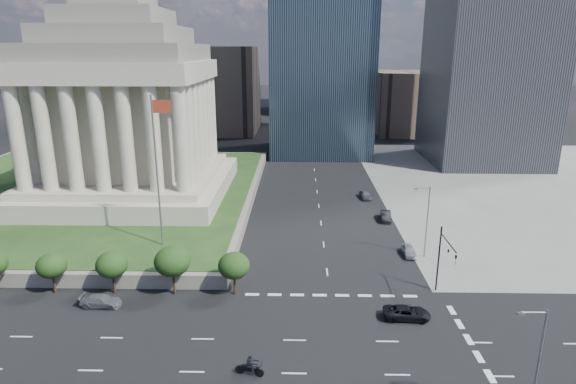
{
  "coord_description": "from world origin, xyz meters",
  "views": [
    {
      "loc": [
        -3.74,
        -35.76,
        27.23
      ],
      "look_at": [
        -4.81,
        12.15,
        12.95
      ],
      "focal_mm": 30.0,
      "sensor_mm": 36.0,
      "label": 1
    }
  ],
  "objects_px": {
    "pickup_truck": "(407,313)",
    "parked_sedan_near": "(409,251)",
    "flagpole": "(158,164)",
    "street_lamp_south": "(536,364)",
    "traffic_signal_ne": "(444,256)",
    "parked_sedan_far": "(365,195)",
    "street_lamp_north": "(426,218)",
    "motorcycle_trail": "(249,365)",
    "war_memorial": "(123,84)",
    "suv_grey": "(101,301)",
    "parked_sedan_mid": "(386,216)"
  },
  "relations": [
    {
      "from": "street_lamp_north",
      "to": "parked_sedan_near",
      "type": "distance_m",
      "value": 5.32
    },
    {
      "from": "parked_sedan_far",
      "to": "flagpole",
      "type": "bearing_deg",
      "value": -145.2
    },
    {
      "from": "parked_sedan_mid",
      "to": "parked_sedan_far",
      "type": "xyz_separation_m",
      "value": [
        -1.79,
        12.01,
        -0.01
      ]
    },
    {
      "from": "suv_grey",
      "to": "parked_sedan_mid",
      "type": "xyz_separation_m",
      "value": [
        36.19,
        28.71,
        0.09
      ]
    },
    {
      "from": "war_memorial",
      "to": "parked_sedan_far",
      "type": "distance_m",
      "value": 47.85
    },
    {
      "from": "street_lamp_south",
      "to": "pickup_truck",
      "type": "xyz_separation_m",
      "value": [
        -5.6,
        15.21,
        -4.98
      ]
    },
    {
      "from": "pickup_truck",
      "to": "parked_sedan_far",
      "type": "relative_size",
      "value": 1.14
    },
    {
      "from": "flagpole",
      "to": "suv_grey",
      "type": "distance_m",
      "value": 18.36
    },
    {
      "from": "war_memorial",
      "to": "traffic_signal_ne",
      "type": "bearing_deg",
      "value": -36.42
    },
    {
      "from": "pickup_truck",
      "to": "street_lamp_north",
      "type": "bearing_deg",
      "value": -16.93
    },
    {
      "from": "parked_sedan_mid",
      "to": "war_memorial",
      "type": "bearing_deg",
      "value": 175.17
    },
    {
      "from": "street_lamp_south",
      "to": "parked_sedan_far",
      "type": "relative_size",
      "value": 2.32
    },
    {
      "from": "war_memorial",
      "to": "motorcycle_trail",
      "type": "xyz_separation_m",
      "value": [
        26.13,
        -48.3,
        -20.42
      ]
    },
    {
      "from": "traffic_signal_ne",
      "to": "pickup_truck",
      "type": "height_order",
      "value": "traffic_signal_ne"
    },
    {
      "from": "flagpole",
      "to": "pickup_truck",
      "type": "distance_m",
      "value": 35.31
    },
    {
      "from": "street_lamp_north",
      "to": "parked_sedan_near",
      "type": "height_order",
      "value": "street_lamp_north"
    },
    {
      "from": "suv_grey",
      "to": "parked_sedan_near",
      "type": "height_order",
      "value": "parked_sedan_near"
    },
    {
      "from": "street_lamp_north",
      "to": "pickup_truck",
      "type": "relative_size",
      "value": 2.03
    },
    {
      "from": "parked_sedan_near",
      "to": "parked_sedan_mid",
      "type": "relative_size",
      "value": 0.88
    },
    {
      "from": "parked_sedan_near",
      "to": "street_lamp_south",
      "type": "bearing_deg",
      "value": -85.24
    },
    {
      "from": "flagpole",
      "to": "parked_sedan_far",
      "type": "xyz_separation_m",
      "value": [
        30.83,
        27.72,
        -12.38
      ]
    },
    {
      "from": "street_lamp_north",
      "to": "motorcycle_trail",
      "type": "relative_size",
      "value": 3.8
    },
    {
      "from": "parked_sedan_far",
      "to": "suv_grey",
      "type": "bearing_deg",
      "value": -137.34
    },
    {
      "from": "street_lamp_north",
      "to": "pickup_truck",
      "type": "bearing_deg",
      "value": -109.51
    },
    {
      "from": "flagpole",
      "to": "street_lamp_south",
      "type": "bearing_deg",
      "value": -40.47
    },
    {
      "from": "street_lamp_north",
      "to": "suv_grey",
      "type": "relative_size",
      "value": 2.22
    },
    {
      "from": "traffic_signal_ne",
      "to": "flagpole",
      "type": "bearing_deg",
      "value": 163.29
    },
    {
      "from": "suv_grey",
      "to": "parked_sedan_far",
      "type": "height_order",
      "value": "parked_sedan_far"
    },
    {
      "from": "street_lamp_south",
      "to": "parked_sedan_far",
      "type": "bearing_deg",
      "value": 94.29
    },
    {
      "from": "street_lamp_south",
      "to": "parked_sedan_near",
      "type": "distance_m",
      "value": 31.92
    },
    {
      "from": "suv_grey",
      "to": "pickup_truck",
      "type": "bearing_deg",
      "value": -91.42
    },
    {
      "from": "flagpole",
      "to": "motorcycle_trail",
      "type": "distance_m",
      "value": 30.54
    },
    {
      "from": "traffic_signal_ne",
      "to": "parked_sedan_near",
      "type": "relative_size",
      "value": 1.99
    },
    {
      "from": "parked_sedan_far",
      "to": "parked_sedan_near",
      "type": "bearing_deg",
      "value": -91.72
    },
    {
      "from": "street_lamp_north",
      "to": "war_memorial",
      "type": "bearing_deg",
      "value": 154.08
    },
    {
      "from": "suv_grey",
      "to": "war_memorial",
      "type": "bearing_deg",
      "value": 14.77
    },
    {
      "from": "street_lamp_north",
      "to": "suv_grey",
      "type": "bearing_deg",
      "value": -160.12
    },
    {
      "from": "war_memorial",
      "to": "flagpole",
      "type": "xyz_separation_m",
      "value": [
        12.17,
        -24.0,
        -8.29
      ]
    },
    {
      "from": "street_lamp_north",
      "to": "motorcycle_trail",
      "type": "height_order",
      "value": "street_lamp_north"
    },
    {
      "from": "war_memorial",
      "to": "parked_sedan_near",
      "type": "relative_size",
      "value": 9.71
    },
    {
      "from": "flagpole",
      "to": "street_lamp_south",
      "type": "height_order",
      "value": "flagpole"
    },
    {
      "from": "traffic_signal_ne",
      "to": "parked_sedan_far",
      "type": "height_order",
      "value": "traffic_signal_ne"
    },
    {
      "from": "street_lamp_south",
      "to": "suv_grey",
      "type": "distance_m",
      "value": 42.58
    },
    {
      "from": "street_lamp_south",
      "to": "traffic_signal_ne",
      "type": "bearing_deg",
      "value": 92.41
    },
    {
      "from": "suv_grey",
      "to": "parked_sedan_far",
      "type": "distance_m",
      "value": 53.3
    },
    {
      "from": "parked_sedan_near",
      "to": "pickup_truck",
      "type": "bearing_deg",
      "value": -101.61
    },
    {
      "from": "street_lamp_south",
      "to": "parked_sedan_near",
      "type": "bearing_deg",
      "value": 93.32
    },
    {
      "from": "war_memorial",
      "to": "flagpole",
      "type": "relative_size",
      "value": 1.95
    },
    {
      "from": "street_lamp_north",
      "to": "parked_sedan_far",
      "type": "relative_size",
      "value": 2.32
    },
    {
      "from": "pickup_truck",
      "to": "parked_sedan_near",
      "type": "distance_m",
      "value": 16.69
    }
  ]
}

